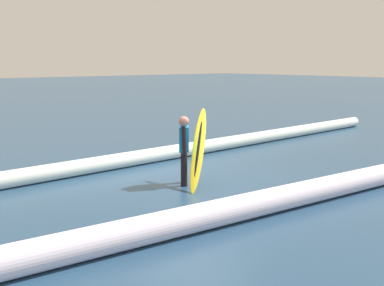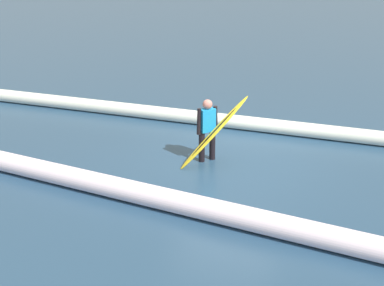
# 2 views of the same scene
# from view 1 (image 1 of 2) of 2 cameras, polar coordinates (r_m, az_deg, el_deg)

# --- Properties ---
(ground_plane) EXTENTS (135.75, 135.75, 0.00)m
(ground_plane) POSITION_cam_1_polar(r_m,az_deg,el_deg) (10.97, 0.05, -4.15)
(ground_plane) COLOR navy
(surfer) EXTENTS (0.37, 0.47, 1.46)m
(surfer) POSITION_cam_1_polar(r_m,az_deg,el_deg) (10.30, -0.94, -0.41)
(surfer) COLOR black
(surfer) RESTS_ON ground_plane
(surfboard) EXTENTS (1.38, 1.22, 1.58)m
(surfboard) POSITION_cam_1_polar(r_m,az_deg,el_deg) (10.31, 0.74, -0.64)
(surfboard) COLOR yellow
(surfboard) RESTS_ON ground_plane
(wave_crest_foreground) EXTENTS (20.98, 1.36, 0.37)m
(wave_crest_foreground) POSITION_cam_1_polar(r_m,az_deg,el_deg) (12.65, -4.98, -1.49)
(wave_crest_foreground) COLOR white
(wave_crest_foreground) RESTS_ON ground_plane
(wave_crest_midground) EXTENTS (24.08, 2.30, 0.43)m
(wave_crest_midground) POSITION_cam_1_polar(r_m,az_deg,el_deg) (8.87, 10.87, -6.19)
(wave_crest_midground) COLOR white
(wave_crest_midground) RESTS_ON ground_plane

